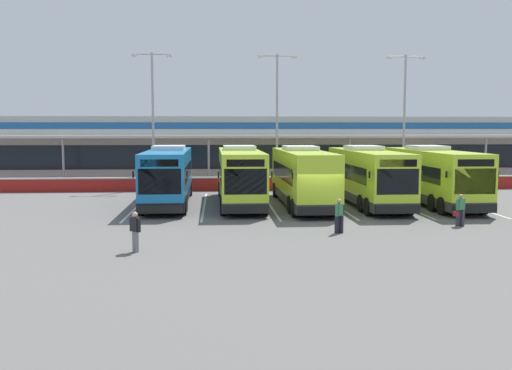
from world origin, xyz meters
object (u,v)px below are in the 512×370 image
Objects in this scene: coach_bus_right_centre at (367,177)px; lamp_post_east at (404,112)px; pedestrian_in_dark_coat at (339,215)px; lamp_post_west at (153,111)px; coach_bus_leftmost at (168,177)px; pedestrian_with_handbag at (460,209)px; coach_bus_left_centre at (240,177)px; lamp_post_centre at (277,112)px; pedestrian_near_bin at (135,230)px; coach_bus_rightmost at (432,177)px; coach_bus_centre at (302,178)px.

lamp_post_east is at bearing 61.45° from coach_bus_right_centre.
pedestrian_in_dark_coat is 0.15× the size of lamp_post_west.
lamp_post_east reaches higher than coach_bus_leftmost.
pedestrian_with_handbag is at bearing -100.30° from lamp_post_east.
pedestrian_with_handbag is 0.15× the size of lamp_post_west.
coach_bus_leftmost is 11.24m from lamp_post_west.
lamp_post_east is (14.27, 10.63, 4.50)m from coach_bus_left_centre.
lamp_post_east is (10.03, 20.99, 5.42)m from pedestrian_in_dark_coat.
lamp_post_west is at bearing -178.13° from lamp_post_centre.
coach_bus_right_centre is 13.56m from lamp_post_east.
pedestrian_in_dark_coat is (-6.49, -1.49, 0.02)m from pedestrian_with_handbag.
coach_bus_left_centre reaches higher than pedestrian_in_dark_coat.
pedestrian_near_bin is 0.15× the size of lamp_post_west.
pedestrian_in_dark_coat is at bearing -50.41° from coach_bus_leftmost.
pedestrian_near_bin is at bearing -108.48° from lamp_post_centre.
coach_bus_right_centre is at bearing 179.16° from coach_bus_rightmost.
pedestrian_near_bin is (-4.71, -13.82, -0.91)m from coach_bus_left_centre.
coach_bus_leftmost is 4.64m from coach_bus_left_centre.
coach_bus_leftmost and coach_bus_right_centre have the same top height.
coach_bus_left_centre is 1.11× the size of lamp_post_centre.
coach_bus_centre is at bearing -46.85° from lamp_post_west.
coach_bus_rightmost is at bearing -99.33° from lamp_post_east.
coach_bus_leftmost is 1.11× the size of lamp_post_centre.
lamp_post_centre is at bearing 112.18° from coach_bus_right_centre.
lamp_post_east reaches higher than pedestrian_near_bin.
coach_bus_left_centre reaches higher than pedestrian_near_bin.
coach_bus_leftmost is 1.00× the size of coach_bus_right_centre.
coach_bus_leftmost is 1.11× the size of lamp_post_east.
coach_bus_leftmost is 1.00× the size of coach_bus_left_centre.
coach_bus_right_centre is 10.55m from pedestrian_in_dark_coat.
pedestrian_with_handbag is (6.80, -8.01, -0.93)m from coach_bus_centre.
coach_bus_leftmost is at bearing 149.00° from pedestrian_with_handbag.
lamp_post_centre is at bearing 71.52° from pedestrian_near_bin.
pedestrian_with_handbag is at bearing -47.99° from lamp_post_west.
lamp_post_east reaches higher than coach_bus_right_centre.
lamp_post_west is (-19.09, 11.12, 4.50)m from coach_bus_rightmost.
coach_bus_left_centre is at bearing 112.27° from pedestrian_in_dark_coat.
coach_bus_centre is at bearing -87.96° from lamp_post_centre.
coach_bus_centre is 16.10m from lamp_post_east.
pedestrian_in_dark_coat is 9.60m from pedestrian_near_bin.
lamp_post_centre is at bearing 179.15° from lamp_post_east.
coach_bus_left_centre is 8.18m from coach_bus_right_centre.
coach_bus_right_centre is at bearing 45.76° from pedestrian_near_bin.
pedestrian_near_bin is (-12.87, -13.22, -0.91)m from coach_bus_right_centre.
coach_bus_left_centre is 7.52× the size of pedestrian_with_handbag.
lamp_post_east is (3.54, 19.49, 5.43)m from pedestrian_with_handbag.
coach_bus_centre is 16.14m from lamp_post_west.
coach_bus_rightmost is 1.11× the size of lamp_post_centre.
coach_bus_centre is 1.11× the size of lamp_post_centre.
coach_bus_left_centre and coach_bus_right_centre have the same top height.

